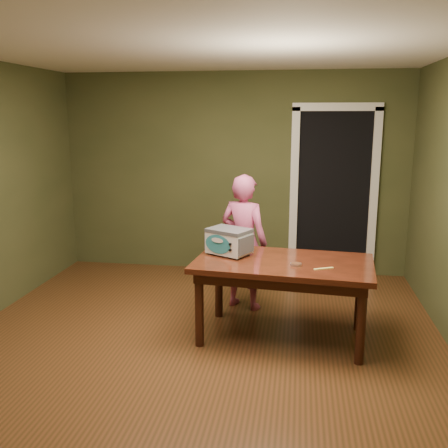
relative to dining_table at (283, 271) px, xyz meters
name	(u,v)px	position (x,y,z in m)	size (l,w,h in m)	color
floor	(195,352)	(-0.74, -0.43, -0.65)	(5.00, 5.00, 0.00)	brown
room_shell	(192,158)	(-0.74, -0.43, 1.06)	(4.52, 5.02, 2.61)	#494B28
doorway	(332,191)	(0.56, 2.35, 0.41)	(1.10, 0.66, 2.25)	black
dining_table	(283,271)	(0.00, 0.00, 0.00)	(1.68, 1.04, 0.75)	#33160B
toy_oven	(229,240)	(-0.52, 0.14, 0.24)	(0.47, 0.42, 0.25)	#4C4F54
baking_pan	(296,264)	(0.11, -0.13, 0.11)	(0.10, 0.10, 0.02)	silver
spatula	(324,269)	(0.35, -0.20, 0.10)	(0.18, 0.03, 0.01)	#FFF06E
child	(244,242)	(-0.44, 0.72, 0.08)	(0.53, 0.35, 1.45)	#CA5384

